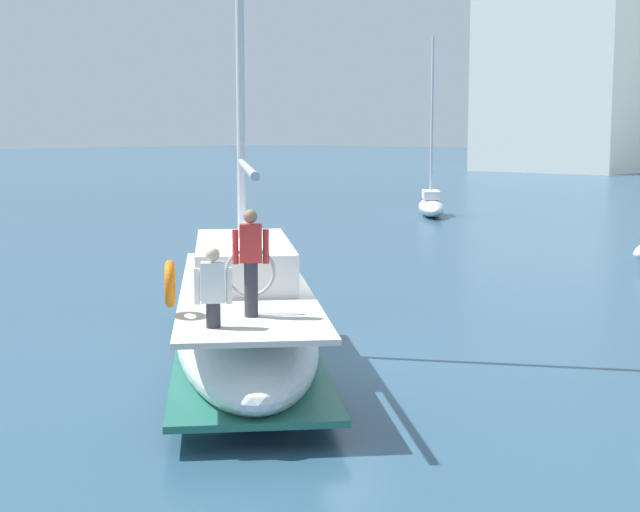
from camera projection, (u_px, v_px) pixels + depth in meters
ground_plane at (301, 362)px, 17.27m from camera, size 400.00×400.00×0.00m
main_sailboat at (245, 316)px, 16.82m from camera, size 8.74×8.21×12.48m
moored_cutter_left at (431, 204)px, 47.00m from camera, size 4.21×4.81×8.77m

